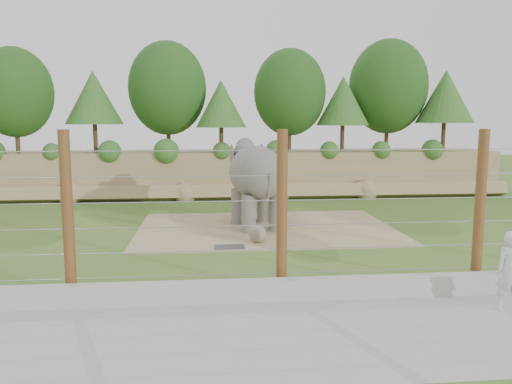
{
  "coord_description": "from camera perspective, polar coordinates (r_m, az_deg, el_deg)",
  "views": [
    {
      "loc": [
        -1.75,
        -16.19,
        4.15
      ],
      "look_at": [
        0.0,
        2.0,
        1.6
      ],
      "focal_mm": 35.0,
      "sensor_mm": 36.0,
      "label": 1
    }
  ],
  "objects": [
    {
      "name": "dirt_patch",
      "position": [
        19.76,
        1.17,
        -4.15
      ],
      "size": [
        10.0,
        7.0,
        0.02
      ],
      "primitive_type": "cube",
      "color": "tan",
      "rests_on": "ground"
    },
    {
      "name": "stone_ball",
      "position": [
        17.36,
        0.17,
        -4.77
      ],
      "size": [
        0.62,
        0.62,
        0.62
      ],
      "primitive_type": "sphere",
      "color": "gray",
      "rests_on": "dirt_patch"
    },
    {
      "name": "ground",
      "position": [
        16.8,
        0.66,
        -6.35
      ],
      "size": [
        90.0,
        90.0,
        0.0
      ],
      "primitive_type": "plane",
      "color": "#436928",
      "rests_on": "ground"
    },
    {
      "name": "barrier_fence",
      "position": [
        12.01,
        2.98,
        -2.38
      ],
      "size": [
        20.26,
        0.26,
        4.0
      ],
      "color": "#5B3116",
      "rests_on": "ground"
    },
    {
      "name": "elephant",
      "position": [
        19.73,
        0.07,
        0.82
      ],
      "size": [
        2.48,
        4.45,
        3.4
      ],
      "primitive_type": null,
      "rotation": [
        0.0,
        0.0,
        0.17
      ],
      "color": "#605C56",
      "rests_on": "ground"
    },
    {
      "name": "zookeeper",
      "position": [
        12.44,
        27.13,
        -8.1
      ],
      "size": [
        0.71,
        0.53,
        1.78
      ],
      "primitive_type": "imported",
      "rotation": [
        0.0,
        0.0,
        -0.18
      ],
      "color": "silver",
      "rests_on": "walkway"
    },
    {
      "name": "drain_grate",
      "position": [
        16.78,
        -3.05,
        -6.27
      ],
      "size": [
        1.0,
        0.6,
        0.03
      ],
      "primitive_type": "cube",
      "color": "#262628",
      "rests_on": "dirt_patch"
    },
    {
      "name": "back_embankment",
      "position": [
        28.96,
        -0.87,
        7.58
      ],
      "size": [
        30.0,
        5.52,
        8.77
      ],
      "color": "#917F52",
      "rests_on": "ground"
    },
    {
      "name": "walkway",
      "position": [
        10.23,
        5.03,
        -15.99
      ],
      "size": [
        26.0,
        4.0,
        0.01
      ],
      "primitive_type": "cube",
      "color": "#ACA99F",
      "rests_on": "ground"
    },
    {
      "name": "retaining_wall",
      "position": [
        11.98,
        3.27,
        -11.08
      ],
      "size": [
        26.0,
        0.35,
        0.5
      ],
      "primitive_type": "cube",
      "color": "#ACA99F",
      "rests_on": "ground"
    }
  ]
}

